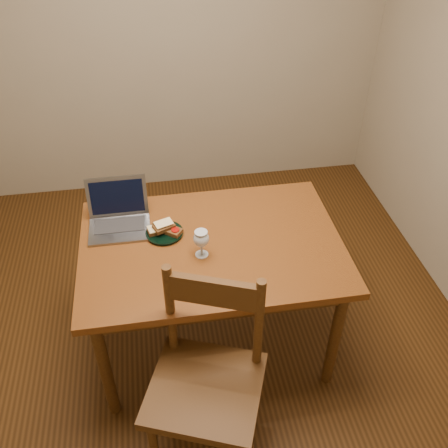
{
  "coord_description": "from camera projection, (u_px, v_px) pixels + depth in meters",
  "views": [
    {
      "loc": [
        -0.15,
        -1.95,
        2.37
      ],
      "look_at": [
        0.16,
        -0.03,
        0.8
      ],
      "focal_mm": 40.0,
      "sensor_mm": 36.0,
      "label": 1
    }
  ],
  "objects": [
    {
      "name": "floor",
      "position": [
        197.0,
        327.0,
        3.02
      ],
      "size": [
        3.2,
        3.2,
        0.02
      ],
      "primitive_type": "cube",
      "color": "black",
      "rests_on": "ground"
    },
    {
      "name": "sandwich_tomato",
      "position": [
        171.0,
        230.0,
        2.51
      ],
      "size": [
        0.12,
        0.11,
        0.03
      ],
      "primitive_type": null,
      "rotation": [
        0.0,
        0.0,
        -0.66
      ],
      "color": "#381E0C",
      "rests_on": "plate"
    },
    {
      "name": "laptop",
      "position": [
        118.0,
        214.0,
        2.57
      ],
      "size": [
        0.31,
        0.28,
        0.22
      ],
      "rotation": [
        0.0,
        0.0,
        -0.0
      ],
      "color": "slate",
      "rests_on": "table"
    },
    {
      "name": "plate",
      "position": [
        164.0,
        233.0,
        2.53
      ],
      "size": [
        0.19,
        0.19,
        0.02
      ],
      "primitive_type": "cylinder",
      "color": "black",
      "rests_on": "table"
    },
    {
      "name": "chair",
      "position": [
        207.0,
        375.0,
        2.11
      ],
      "size": [
        0.6,
        0.59,
        0.51
      ],
      "rotation": [
        0.0,
        0.0,
        -0.37
      ],
      "color": "#391F0B",
      "rests_on": "floor"
    },
    {
      "name": "sandwich_cheese",
      "position": [
        158.0,
        229.0,
        2.51
      ],
      "size": [
        0.11,
        0.08,
        0.03
      ],
      "primitive_type": null,
      "rotation": [
        0.0,
        0.0,
        0.2
      ],
      "color": "#381E0C",
      "rests_on": "plate"
    },
    {
      "name": "sandwich_top",
      "position": [
        164.0,
        226.0,
        2.5
      ],
      "size": [
        0.12,
        0.1,
        0.03
      ],
      "primitive_type": null,
      "rotation": [
        0.0,
        0.0,
        0.43
      ],
      "color": "#381E0C",
      "rests_on": "plate"
    },
    {
      "name": "table",
      "position": [
        212.0,
        256.0,
        2.53
      ],
      "size": [
        1.3,
        0.9,
        0.74
      ],
      "color": "#47200B",
      "rests_on": "floor"
    },
    {
      "name": "milk_glass",
      "position": [
        201.0,
        243.0,
        2.37
      ],
      "size": [
        0.08,
        0.08,
        0.15
      ],
      "primitive_type": null,
      "color": "white",
      "rests_on": "table"
    },
    {
      "name": "back_wall",
      "position": [
        163.0,
        22.0,
        3.43
      ],
      "size": [
        3.2,
        0.02,
        2.6
      ],
      "primitive_type": "cube",
      "color": "gray",
      "rests_on": "floor"
    }
  ]
}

